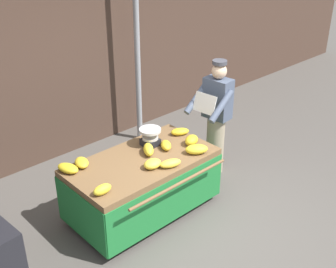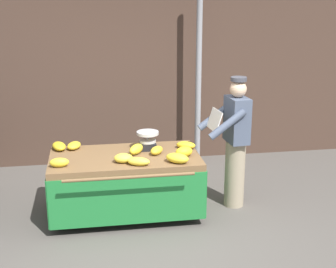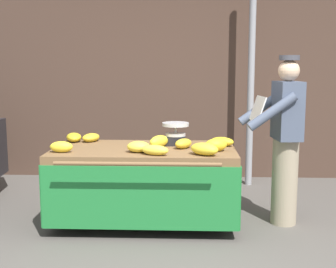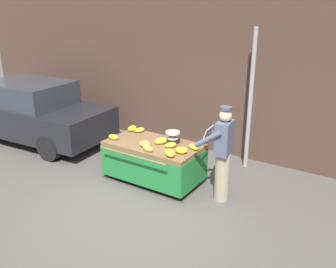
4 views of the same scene
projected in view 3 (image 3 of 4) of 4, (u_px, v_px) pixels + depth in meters
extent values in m
plane|color=#514C47|center=(167.00, 253.00, 3.96)|extent=(60.00, 60.00, 0.00)
cube|color=#473328|center=(176.00, 46.00, 6.54)|extent=(16.00, 0.24, 3.77)
cylinder|color=gray|center=(251.00, 78.00, 6.04)|extent=(0.09, 0.09, 2.90)
cube|color=brown|center=(144.00, 152.00, 4.60)|extent=(1.83, 0.98, 0.08)
cylinder|color=black|center=(64.00, 190.00, 4.70)|extent=(0.05, 0.68, 0.68)
cylinder|color=#B7B7BC|center=(61.00, 190.00, 4.70)|extent=(0.01, 0.12, 0.12)
cylinder|color=black|center=(226.00, 192.00, 4.63)|extent=(0.05, 0.68, 0.68)
cylinder|color=#B7B7BC|center=(229.00, 192.00, 4.63)|extent=(0.01, 0.12, 0.12)
cylinder|color=#4C4742|center=(148.00, 180.00, 5.07)|extent=(0.05, 0.05, 0.71)
cube|color=#1E7233|center=(140.00, 198.00, 4.17)|extent=(1.83, 0.02, 0.60)
cube|color=#1E7233|center=(149.00, 173.00, 5.14)|extent=(1.83, 0.02, 0.60)
cube|color=#1E7233|center=(56.00, 183.00, 4.69)|extent=(0.02, 0.98, 0.60)
cube|color=#1E7233|center=(234.00, 185.00, 4.62)|extent=(0.02, 0.98, 0.60)
cylinder|color=brown|center=(137.00, 164.00, 3.94)|extent=(1.46, 0.04, 0.04)
cube|color=black|center=(175.00, 141.00, 4.77)|extent=(0.20, 0.20, 0.09)
cylinder|color=#B7B7BC|center=(176.00, 131.00, 4.76)|extent=(0.02, 0.02, 0.11)
cylinder|color=#B7B7BC|center=(176.00, 124.00, 4.75)|extent=(0.28, 0.28, 0.04)
cylinder|color=#B7B7BC|center=(175.00, 134.00, 4.76)|extent=(0.21, 0.21, 0.03)
ellipsoid|color=gold|center=(91.00, 137.00, 4.98)|extent=(0.23, 0.28, 0.09)
ellipsoid|color=yellow|center=(155.00, 150.00, 4.22)|extent=(0.29, 0.20, 0.10)
ellipsoid|color=gold|center=(216.00, 145.00, 4.41)|extent=(0.26, 0.22, 0.12)
ellipsoid|color=yellow|center=(159.00, 141.00, 4.63)|extent=(0.25, 0.29, 0.12)
ellipsoid|color=gold|center=(222.00, 142.00, 4.71)|extent=(0.28, 0.24, 0.09)
ellipsoid|color=gold|center=(74.00, 137.00, 4.98)|extent=(0.23, 0.32, 0.09)
ellipsoid|color=yellow|center=(204.00, 149.00, 4.22)|extent=(0.33, 0.30, 0.12)
ellipsoid|color=yellow|center=(61.00, 147.00, 4.35)|extent=(0.22, 0.12, 0.11)
ellipsoid|color=yellow|center=(139.00, 147.00, 4.36)|extent=(0.23, 0.18, 0.11)
ellipsoid|color=gold|center=(183.00, 144.00, 4.57)|extent=(0.23, 0.26, 0.10)
cylinder|color=gray|center=(285.00, 182.00, 4.64)|extent=(0.26, 0.26, 0.88)
cube|color=#475166|center=(287.00, 111.00, 4.54)|extent=(0.27, 0.40, 0.58)
sphere|color=#DBB28E|center=(289.00, 71.00, 4.48)|extent=(0.21, 0.21, 0.21)
cylinder|color=#3F3F47|center=(289.00, 58.00, 4.46)|extent=(0.20, 0.20, 0.05)
cylinder|color=#475166|center=(272.00, 112.00, 4.32)|extent=(0.48, 0.14, 0.37)
cylinder|color=#475166|center=(261.00, 108.00, 4.73)|extent=(0.48, 0.14, 0.37)
cube|color=silver|center=(258.00, 109.00, 4.52)|extent=(0.12, 0.35, 0.25)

